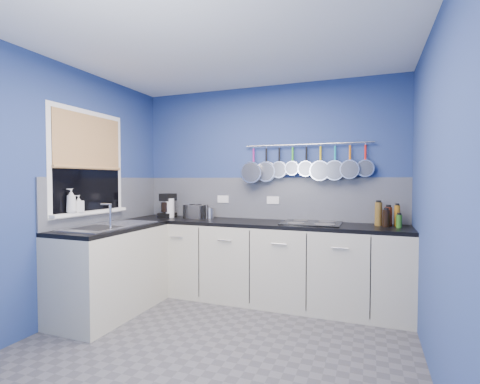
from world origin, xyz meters
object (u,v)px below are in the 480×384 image
Objects in this scene: soap_bottle_a at (71,201)px; soap_bottle_b at (79,204)px; paper_towel at (170,208)px; hob at (312,223)px; coffee_maker at (167,205)px; toaster at (196,212)px; canister at (210,213)px.

soap_bottle_b is at bearing 90.00° from soap_bottle_a.
soap_bottle_b reaches higher than paper_towel.
paper_towel is 1.77m from hob.
coffee_maker is at bearing 162.38° from paper_towel.
paper_towel is 0.39× the size of hob.
canister is (0.17, 0.05, -0.02)m from toaster.
soap_bottle_b reaches higher than toaster.
coffee_maker is at bearing -161.12° from toaster.
canister reaches higher than hob.
soap_bottle_a reaches higher than toaster.
soap_bottle_a is 1.25m from paper_towel.
soap_bottle_a is 0.10m from soap_bottle_b.
soap_bottle_a reaches higher than canister.
soap_bottle_a is at bearing -95.75° from coffee_maker.
hob is at bearing 28.04° from soap_bottle_b.
hob is (2.13, 1.22, -0.26)m from soap_bottle_a.
soap_bottle_b is 1.35m from toaster.
paper_towel is 0.52m from canister.
soap_bottle_a is 1.43m from toaster.
paper_towel is (0.36, 1.19, -0.15)m from soap_bottle_a.
toaster is 0.41× the size of hob.
canister is 0.21× the size of hob.
toaster is at bearing 12.04° from coffee_maker.
soap_bottle_a reaches higher than soap_bottle_b.
canister is (0.88, 1.28, -0.20)m from soap_bottle_a.
toaster is at bearing 60.12° from soap_bottle_a.
soap_bottle_b is 1.16m from paper_towel.
soap_bottle_a is at bearing -104.26° from toaster.
coffee_maker reaches higher than paper_towel.
canister is at bearing 177.44° from hob.
soap_bottle_b reaches higher than hob.
paper_towel reaches higher than toaster.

